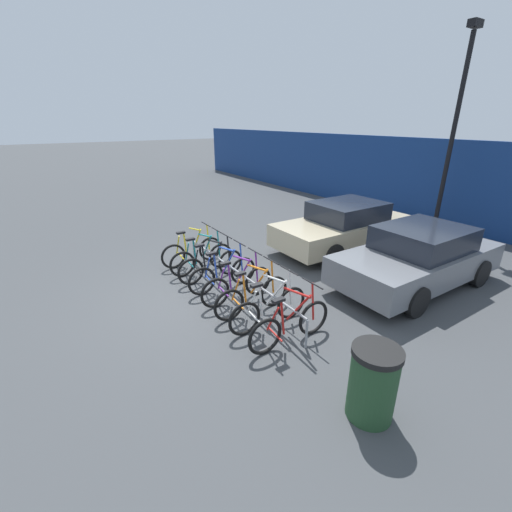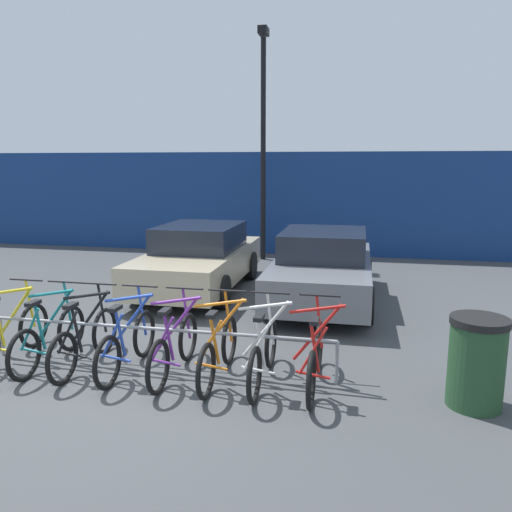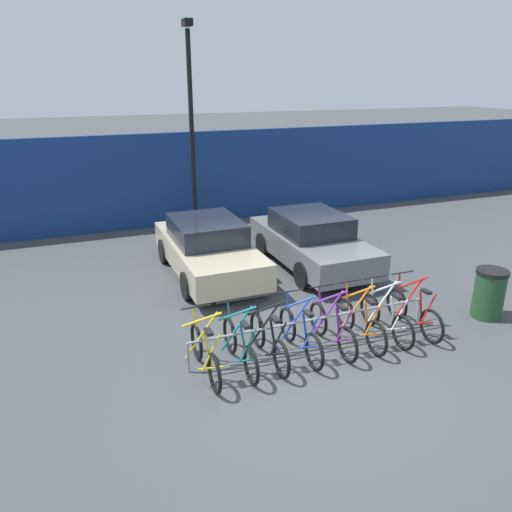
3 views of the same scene
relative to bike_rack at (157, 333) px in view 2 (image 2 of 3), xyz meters
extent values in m
plane|color=#424447|center=(-0.45, -0.68, -0.50)|extent=(120.00, 120.00, 0.00)
cube|color=navy|center=(-0.45, 8.82, 1.01)|extent=(36.00, 0.16, 3.01)
cylinder|color=gray|center=(0.00, 0.00, 0.05)|extent=(4.69, 0.04, 0.04)
cylinder|color=gray|center=(-2.35, 0.00, -0.22)|extent=(0.04, 0.04, 0.55)
cylinder|color=gray|center=(2.35, 0.00, -0.22)|extent=(0.04, 0.04, 0.55)
torus|color=black|center=(-2.10, 0.38, -0.17)|extent=(0.06, 0.66, 0.66)
cylinder|color=yellow|center=(-2.10, 0.01, 0.15)|extent=(0.60, 0.04, 0.76)
cylinder|color=yellow|center=(-2.10, -0.04, 0.46)|extent=(0.68, 0.04, 0.16)
cylinder|color=yellow|center=(-2.10, 0.33, 0.18)|extent=(0.12, 0.04, 0.69)
cylinder|color=black|center=(-2.10, 0.29, 0.54)|extent=(0.52, 0.03, 0.03)
torus|color=black|center=(-1.48, -0.68, -0.17)|extent=(0.06, 0.66, 0.66)
torus|color=black|center=(-1.48, 0.38, -0.17)|extent=(0.06, 0.66, 0.66)
cylinder|color=#197A7F|center=(-1.48, 0.01, 0.15)|extent=(0.60, 0.04, 0.76)
cylinder|color=#197A7F|center=(-1.48, -0.04, 0.46)|extent=(0.68, 0.04, 0.16)
cylinder|color=#197A7F|center=(-1.48, -0.33, 0.09)|extent=(0.14, 0.04, 0.63)
cylinder|color=#197A7F|center=(-1.48, -0.53, 0.12)|extent=(0.32, 0.03, 0.58)
cylinder|color=#197A7F|center=(-1.48, -0.48, -0.19)|extent=(0.40, 0.03, 0.08)
cylinder|color=#197A7F|center=(-1.48, 0.33, 0.18)|extent=(0.12, 0.04, 0.69)
cylinder|color=black|center=(-1.48, 0.29, 0.54)|extent=(0.52, 0.03, 0.03)
cube|color=black|center=(-1.48, -0.42, 0.43)|extent=(0.10, 0.22, 0.05)
torus|color=black|center=(-0.95, -0.68, -0.17)|extent=(0.06, 0.66, 0.66)
torus|color=black|center=(-0.95, 0.38, -0.17)|extent=(0.06, 0.66, 0.66)
cylinder|color=black|center=(-0.95, 0.01, 0.15)|extent=(0.60, 0.04, 0.76)
cylinder|color=black|center=(-0.95, -0.04, 0.46)|extent=(0.68, 0.04, 0.16)
cylinder|color=black|center=(-0.95, -0.33, 0.09)|extent=(0.14, 0.04, 0.63)
cylinder|color=black|center=(-0.95, -0.53, 0.12)|extent=(0.32, 0.03, 0.58)
cylinder|color=black|center=(-0.95, -0.48, -0.19)|extent=(0.40, 0.03, 0.08)
cylinder|color=black|center=(-0.95, 0.33, 0.18)|extent=(0.12, 0.04, 0.69)
cylinder|color=black|center=(-0.95, 0.29, 0.54)|extent=(0.52, 0.03, 0.03)
cube|color=black|center=(-0.95, -0.42, 0.43)|extent=(0.10, 0.22, 0.05)
torus|color=black|center=(-0.35, -0.68, -0.17)|extent=(0.06, 0.66, 0.66)
torus|color=black|center=(-0.35, 0.38, -0.17)|extent=(0.06, 0.66, 0.66)
cylinder|color=#284CB7|center=(-0.35, 0.01, 0.15)|extent=(0.60, 0.04, 0.76)
cylinder|color=#284CB7|center=(-0.35, -0.04, 0.46)|extent=(0.68, 0.04, 0.16)
cylinder|color=#284CB7|center=(-0.35, -0.33, 0.09)|extent=(0.14, 0.04, 0.63)
cylinder|color=#284CB7|center=(-0.35, -0.53, 0.12)|extent=(0.32, 0.03, 0.58)
cylinder|color=#284CB7|center=(-0.35, -0.48, -0.19)|extent=(0.40, 0.03, 0.08)
cylinder|color=#284CB7|center=(-0.35, 0.33, 0.18)|extent=(0.12, 0.04, 0.69)
cylinder|color=black|center=(-0.35, 0.29, 0.54)|extent=(0.52, 0.03, 0.03)
cube|color=black|center=(-0.35, -0.42, 0.43)|extent=(0.10, 0.22, 0.05)
torus|color=black|center=(0.30, -0.68, -0.17)|extent=(0.06, 0.66, 0.66)
torus|color=black|center=(0.30, 0.38, -0.17)|extent=(0.06, 0.66, 0.66)
cylinder|color=#752D99|center=(0.30, 0.01, 0.15)|extent=(0.60, 0.04, 0.76)
cylinder|color=#752D99|center=(0.30, -0.04, 0.46)|extent=(0.68, 0.04, 0.16)
cylinder|color=#752D99|center=(0.30, -0.33, 0.09)|extent=(0.14, 0.04, 0.63)
cylinder|color=#752D99|center=(0.30, -0.53, 0.12)|extent=(0.32, 0.03, 0.58)
cylinder|color=#752D99|center=(0.30, -0.48, -0.19)|extent=(0.40, 0.03, 0.08)
cylinder|color=#752D99|center=(0.30, 0.33, 0.18)|extent=(0.12, 0.04, 0.69)
cylinder|color=black|center=(0.30, 0.29, 0.54)|extent=(0.52, 0.03, 0.03)
cube|color=black|center=(0.30, -0.42, 0.43)|extent=(0.10, 0.22, 0.05)
torus|color=black|center=(0.89, -0.68, -0.17)|extent=(0.06, 0.66, 0.66)
torus|color=black|center=(0.89, 0.38, -0.17)|extent=(0.06, 0.66, 0.66)
cylinder|color=orange|center=(0.89, 0.01, 0.15)|extent=(0.60, 0.04, 0.76)
cylinder|color=orange|center=(0.89, -0.04, 0.46)|extent=(0.68, 0.04, 0.16)
cylinder|color=orange|center=(0.89, -0.33, 0.09)|extent=(0.14, 0.04, 0.63)
cylinder|color=orange|center=(0.89, -0.53, 0.12)|extent=(0.32, 0.03, 0.58)
cylinder|color=orange|center=(0.89, -0.48, -0.19)|extent=(0.40, 0.03, 0.08)
cylinder|color=orange|center=(0.89, 0.33, 0.18)|extent=(0.12, 0.04, 0.69)
cylinder|color=black|center=(0.89, 0.29, 0.54)|extent=(0.52, 0.03, 0.03)
cube|color=black|center=(0.89, -0.42, 0.43)|extent=(0.10, 0.22, 0.05)
torus|color=black|center=(1.46, -0.68, -0.17)|extent=(0.06, 0.66, 0.66)
torus|color=black|center=(1.46, 0.38, -0.17)|extent=(0.06, 0.66, 0.66)
cylinder|color=silver|center=(1.46, 0.01, 0.15)|extent=(0.60, 0.04, 0.76)
cylinder|color=silver|center=(1.46, -0.04, 0.46)|extent=(0.68, 0.04, 0.16)
cylinder|color=silver|center=(1.46, -0.33, 0.09)|extent=(0.14, 0.04, 0.63)
cylinder|color=silver|center=(1.46, -0.53, 0.12)|extent=(0.32, 0.03, 0.58)
cylinder|color=silver|center=(1.46, -0.48, -0.19)|extent=(0.40, 0.03, 0.08)
cylinder|color=silver|center=(1.46, 0.33, 0.18)|extent=(0.12, 0.04, 0.69)
cylinder|color=black|center=(1.46, 0.29, 0.54)|extent=(0.52, 0.03, 0.03)
cube|color=black|center=(1.46, -0.42, 0.43)|extent=(0.10, 0.22, 0.05)
torus|color=black|center=(2.10, -0.68, -0.17)|extent=(0.06, 0.66, 0.66)
torus|color=black|center=(2.10, 0.38, -0.17)|extent=(0.06, 0.66, 0.66)
cylinder|color=red|center=(2.10, 0.01, 0.15)|extent=(0.60, 0.04, 0.76)
cylinder|color=red|center=(2.10, -0.04, 0.46)|extent=(0.68, 0.04, 0.16)
cylinder|color=red|center=(2.10, -0.33, 0.09)|extent=(0.14, 0.04, 0.63)
cylinder|color=red|center=(2.10, -0.53, 0.12)|extent=(0.32, 0.03, 0.58)
cylinder|color=red|center=(2.10, -0.48, -0.19)|extent=(0.40, 0.03, 0.08)
cylinder|color=red|center=(2.10, 0.33, 0.18)|extent=(0.12, 0.04, 0.69)
cylinder|color=black|center=(2.10, 0.29, 0.54)|extent=(0.52, 0.03, 0.03)
cube|color=black|center=(2.10, -0.42, 0.43)|extent=(0.10, 0.22, 0.05)
cube|color=#C1B28E|center=(-0.77, 4.11, 0.07)|extent=(1.80, 4.29, 0.62)
cube|color=#1E232D|center=(-0.77, 4.22, 0.64)|extent=(1.58, 1.97, 0.52)
cylinder|color=black|center=(-1.62, 5.36, -0.18)|extent=(0.20, 0.64, 0.64)
cylinder|color=black|center=(0.09, 5.36, -0.18)|extent=(0.20, 0.64, 0.64)
cylinder|color=black|center=(-1.62, 2.87, -0.18)|extent=(0.20, 0.64, 0.64)
cylinder|color=black|center=(0.09, 2.87, -0.18)|extent=(0.20, 0.64, 0.64)
cube|color=slate|center=(1.89, 3.70, 0.07)|extent=(1.80, 4.20, 0.62)
cube|color=#1E232D|center=(1.89, 3.80, 0.64)|extent=(1.58, 1.93, 0.52)
cylinder|color=black|center=(1.03, 4.91, -0.18)|extent=(0.20, 0.64, 0.64)
cylinder|color=black|center=(2.74, 4.91, -0.18)|extent=(0.20, 0.64, 0.64)
cylinder|color=black|center=(1.03, 2.48, -0.18)|extent=(0.20, 0.64, 0.64)
cylinder|color=black|center=(2.74, 2.48, -0.18)|extent=(0.20, 0.64, 0.64)
cylinder|color=black|center=(-0.10, 7.83, 2.47)|extent=(0.14, 0.14, 5.94)
cube|color=black|center=(-0.10, 7.83, 5.59)|extent=(0.24, 0.44, 0.20)
cylinder|color=#234728|center=(3.88, -0.24, -0.02)|extent=(0.60, 0.60, 0.95)
cylinder|color=black|center=(3.88, -0.24, 0.49)|extent=(0.63, 0.63, 0.08)
camera|label=1|loc=(5.94, -3.36, 3.13)|focal=24.00mm
camera|label=2|loc=(2.55, -5.84, 2.19)|focal=35.00mm
camera|label=3|loc=(-3.95, -7.12, 4.19)|focal=35.00mm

